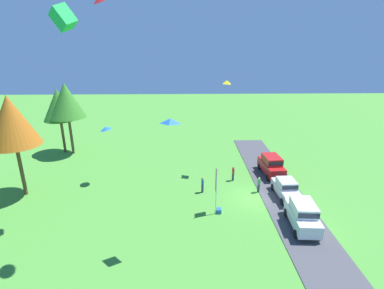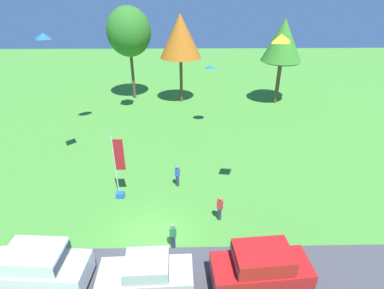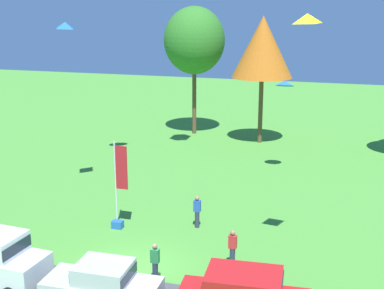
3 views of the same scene
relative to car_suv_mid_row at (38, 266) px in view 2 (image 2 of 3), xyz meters
name	(u,v)px [view 2 (image 2 of 3)]	position (x,y,z in m)	size (l,w,h in m)	color
ground_plane	(152,239)	(4.96, 2.91, -1.30)	(120.00, 120.00, 0.00)	#478E33
pavement_strip	(146,283)	(4.96, -0.02, -1.27)	(36.00, 4.40, 0.06)	#424247
car_suv_mid_row	(38,266)	(0.00, 0.00, 0.00)	(4.71, 2.29, 2.28)	white
car_sedan_near_entrance	(146,273)	(5.08, -0.27, -0.25)	(4.46, 2.07, 1.84)	#B7B7BC
car_suv_far_end	(261,267)	(10.44, -0.23, 0.00)	(4.73, 2.33, 2.28)	red
person_on_lawn	(220,208)	(9.00, 4.48, -0.42)	(0.36, 0.24, 1.71)	#2D334C
person_watching_sky	(177,176)	(6.32, 8.10, -0.42)	(0.36, 0.24, 1.71)	#2D334C
person_beside_suv	(173,236)	(6.23, 2.24, -0.42)	(0.36, 0.24, 1.71)	#2D334C
tree_right_of_center	(129,32)	(0.25, 27.82, 6.83)	(5.22, 5.22, 11.03)	brown
tree_far_right	(180,36)	(6.37, 26.38, 6.54)	(4.88, 4.88, 10.31)	brown
tree_lone_near	(283,40)	(18.06, 25.55, 6.17)	(4.65, 4.65, 9.82)	brown
tree_center_back	(283,45)	(18.59, 26.88, 5.49)	(4.23, 4.23, 8.94)	brown
flag_banner	(118,159)	(2.48, 7.11, 1.59)	(0.71, 0.08, 4.56)	silver
cooler_box	(120,195)	(2.42, 6.79, -1.10)	(0.56, 0.40, 0.40)	blue
kite_diamond_over_trees	(43,36)	(-2.27, 10.84, 8.75)	(1.09, 0.80, 0.37)	blue
kite_delta_high_right	(210,67)	(9.26, 18.31, 4.90)	(1.24, 1.24, 0.32)	blue
kite_diamond_mid_center	(281,38)	(11.63, 5.22, 9.39)	(0.79, 0.93, 0.39)	yellow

